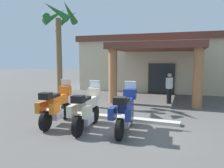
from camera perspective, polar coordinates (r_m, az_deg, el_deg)
ground_plane at (r=7.73m, az=2.64°, el=-11.57°), size 80.00×80.00×0.00m
motel_building at (r=18.65m, az=13.64°, el=5.38°), size 13.37×11.44×4.18m
motorcycle_orange at (r=8.35m, az=-14.24°, el=-5.45°), size 0.79×2.21×1.61m
motorcycle_cream at (r=7.59m, az=-6.57°, el=-6.48°), size 0.75×2.21×1.61m
motorcycle_blue at (r=7.26m, az=3.39°, el=-7.03°), size 0.74×2.21×1.61m
pedestrian at (r=12.31m, az=14.57°, el=-0.53°), size 0.33×0.46×1.65m
palm_tree_roadside at (r=12.02m, az=-13.56°, el=13.47°), size 2.08×2.13×5.28m
curb_strip at (r=9.11m, az=-1.89°, el=-8.39°), size 5.93×0.36×0.12m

